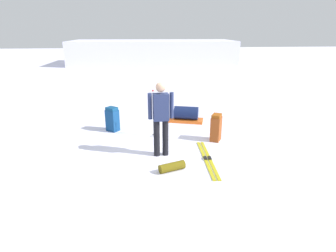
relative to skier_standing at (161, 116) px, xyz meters
The scene contains 9 objects.
ground_plane 0.97m from the skier_standing, ahead, with size 80.00×80.00×0.00m, color white.
distant_snow_ridge 18.51m from the skier_standing, 87.54° to the left, with size 13.34×5.00×1.89m, color white.
skier_standing is the anchor object (origin of this frame).
ski_pair_near 1.42m from the skier_standing, 18.39° to the right, with size 0.25×1.95×0.05m.
backpack_large_dark 2.28m from the skier_standing, 124.66° to the left, with size 0.41×0.40×0.69m.
backpack_bright 1.78m from the skier_standing, 27.11° to the left, with size 0.36×0.40×0.71m.
ski_poles_planted_near 1.24m from the skier_standing, 91.84° to the left, with size 0.21×0.11×1.29m.
gear_sled 2.70m from the skier_standing, 67.83° to the left, with size 1.14×0.74×0.49m.
sleeping_mat_rolled 1.18m from the skier_standing, 78.87° to the right, with size 0.18×0.18×0.55m, color #60520F.
Camera 1 is at (-0.62, -5.96, 2.76)m, focal length 30.08 mm.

